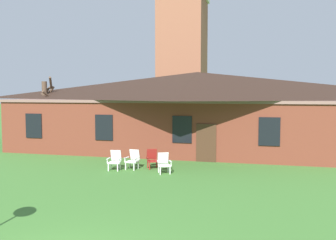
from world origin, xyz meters
The scene contains 7 objects.
brick_building centered at (0.00, 18.37, 2.64)m, with size 24.25×10.40×5.19m.
dome_tower centered at (-4.13, 33.07, 9.12)m, with size 5.18×5.18×19.89m.
lawn_chair_by_porch centered at (-2.70, 10.19, 0.50)m, with size 0.69×0.72×0.96m.
lawn_chair_near_door centered at (-1.91, 10.61, 0.50)m, with size 0.70×0.74×0.96m.
lawn_chair_left_end centered at (-1.02, 11.01, 0.50)m, with size 0.82×0.86×0.96m.
lawn_chair_middle centered at (-0.19, 10.06, 0.50)m, with size 0.80×0.84×0.96m.
bare_tree_beside_building centered at (-10.71, 16.84, 2.64)m, with size 2.19×2.17×4.93m.
Camera 1 is at (4.16, -6.48, 3.78)m, focal length 39.30 mm.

